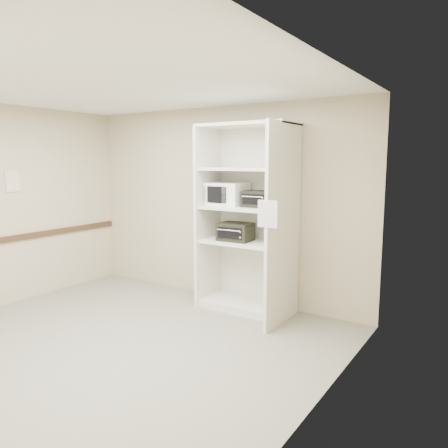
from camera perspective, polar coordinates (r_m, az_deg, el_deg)
The scene contains 10 objects.
floor at distance 5.03m, azimuth -13.71°, elevation -14.82°, with size 4.50×4.00×0.01m, color slate.
ceiling at distance 4.70m, azimuth -14.86°, elevation 17.15°, with size 4.50×4.00×0.01m, color white.
wall_back at distance 6.20m, azimuth -0.56°, elevation 2.66°, with size 4.50×0.02×2.70m, color #B8AF8C.
wall_right at distance 3.40m, azimuth 12.47°, elevation -2.10°, with size 0.02×4.00×2.70m, color #B8AF8C.
shelving_unit at distance 5.63m, azimuth 3.41°, elevation -0.17°, with size 1.24×0.92×2.42m.
microwave at distance 5.79m, azimuth 0.45°, elevation 3.95°, with size 0.50×0.38×0.30m, color white.
toaster_oven_upper at distance 5.56m, azimuth 4.48°, elevation 3.28°, with size 0.36×0.27×0.21m, color black.
toaster_oven_lower at distance 5.69m, azimuth 1.52°, elevation -1.02°, with size 0.42×0.32×0.23m, color black.
paper_sign at distance 4.77m, azimuth 5.69°, elevation 1.31°, with size 0.23×0.01×0.30m, color white.
wall_poster at distance 6.61m, azimuth -25.90°, elevation 5.04°, with size 0.01×0.20×0.29m, color white.
Camera 1 is at (3.42, -3.14, 1.94)m, focal length 35.00 mm.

